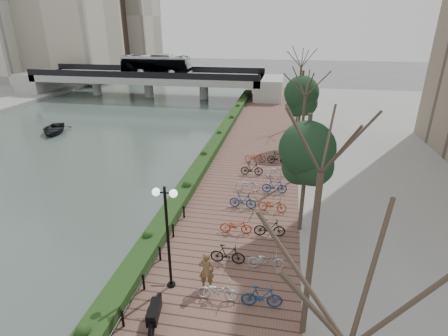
% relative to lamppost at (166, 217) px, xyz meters
% --- Properties ---
extents(river_water, '(30.00, 130.00, 0.02)m').
position_rel_lamppost_xyz_m(river_water, '(-17.47, 21.56, -3.92)').
color(river_water, '#43544D').
rests_on(river_water, ground).
extents(promenade, '(8.00, 75.00, 0.50)m').
position_rel_lamppost_xyz_m(promenade, '(1.53, 14.06, -3.68)').
color(promenade, brown).
rests_on(promenade, ground).
extents(hedge, '(1.10, 56.00, 0.60)m').
position_rel_lamppost_xyz_m(hedge, '(-1.87, 16.56, -3.13)').
color(hedge, '#143412').
rests_on(hedge, promenade).
extents(chain_fence, '(0.10, 14.10, 0.70)m').
position_rel_lamppost_xyz_m(chain_fence, '(-1.07, -1.44, -3.08)').
color(chain_fence, black).
rests_on(chain_fence, promenade).
extents(lamppost, '(1.02, 0.32, 4.74)m').
position_rel_lamppost_xyz_m(lamppost, '(0.00, 0.00, 0.00)').
color(lamppost, black).
rests_on(lamppost, promenade).
extents(motorcycle, '(0.83, 1.82, 1.09)m').
position_rel_lamppost_xyz_m(motorcycle, '(0.05, -2.01, -2.88)').
color(motorcycle, black).
rests_on(motorcycle, promenade).
extents(pedestrian, '(0.71, 0.52, 1.79)m').
position_rel_lamppost_xyz_m(pedestrian, '(1.53, 0.17, -2.54)').
color(pedestrian, brown).
rests_on(pedestrian, promenade).
extents(bicycle_parking, '(2.40, 17.32, 1.00)m').
position_rel_lamppost_xyz_m(bicycle_parking, '(3.02, 7.24, -2.96)').
color(bicycle_parking, '#A8A9AD').
rests_on(bicycle_parking, promenade).
extents(street_trees, '(3.20, 37.12, 6.80)m').
position_rel_lamppost_xyz_m(street_trees, '(5.53, 9.25, -0.24)').
color(street_trees, '#33291E').
rests_on(street_trees, promenade).
extents(bridge, '(36.00, 10.77, 6.50)m').
position_rel_lamppost_xyz_m(bridge, '(-17.15, 41.56, -0.56)').
color(bridge, gray).
rests_on(bridge, ground).
extents(boat, '(4.50, 5.20, 0.90)m').
position_rel_lamppost_xyz_m(boat, '(-20.06, 20.80, -3.46)').
color(boat, black).
rests_on(boat, river_water).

